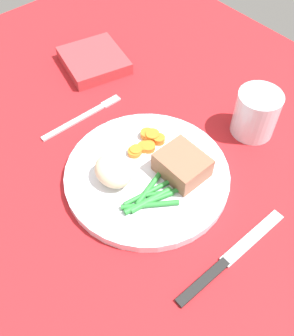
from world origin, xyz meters
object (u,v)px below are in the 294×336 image
dinner_plate (147,175)px  meat_portion (182,165)px  knife (230,258)px  napkin (94,60)px  water_glass (255,116)px  fork (82,117)px

dinner_plate → meat_portion: (3.49, 4.07, 2.56)cm
dinner_plate → knife: size_ratio=1.26×
knife → napkin: 47.84cm
dinner_plate → water_glass: size_ratio=3.22×
fork → water_glass: size_ratio=2.07×
fork → knife: size_ratio=0.81×
dinner_plate → knife: 17.83cm
knife → meat_portion: bearing=166.8°
meat_portion → knife: (14.33, -4.36, -3.16)cm
water_glass → napkin: bearing=-162.5°
fork → water_glass: 30.35cm
napkin → dinner_plate: bearing=-19.9°
knife → water_glass: 25.44cm
meat_portion → napkin: (-32.29, 6.32, -2.18)cm
dinner_plate → fork: bearing=-179.2°
dinner_plate → napkin: 30.62cm
meat_portion → water_glass: size_ratio=0.91×
fork → meat_portion: bearing=14.0°
knife → water_glass: bearing=127.4°
meat_portion → knife: 15.31cm
knife → napkin: napkin is taller
dinner_plate → fork: dinner_plate is taller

